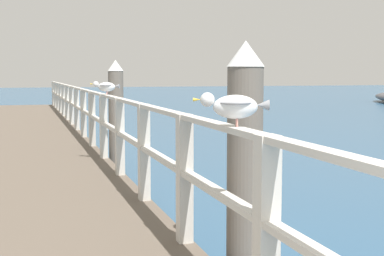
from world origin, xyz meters
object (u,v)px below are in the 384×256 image
at_px(dock_piling_far, 116,118).
at_px(seagull_foreground, 234,105).
at_px(seagull_background, 106,86).
at_px(dock_piling_near, 244,178).

relative_size(dock_piling_far, seagull_foreground, 4.63).
bearing_deg(seagull_background, seagull_foreground, -154.04).
bearing_deg(seagull_foreground, seagull_background, 17.24).
xyz_separation_m(dock_piling_near, dock_piling_far, (0.00, 6.23, 0.00)).
bearing_deg(dock_piling_near, dock_piling_far, 90.00).
relative_size(dock_piling_near, seagull_background, 4.83).
distance_m(dock_piling_far, seagull_background, 1.62).
height_order(dock_piling_near, seagull_foreground, dock_piling_near).
relative_size(dock_piling_near, seagull_foreground, 4.63).
xyz_separation_m(dock_piling_near, seagull_foreground, (-0.39, -0.75, 0.62)).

